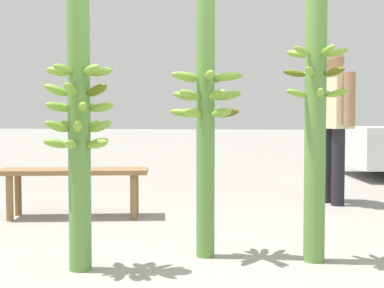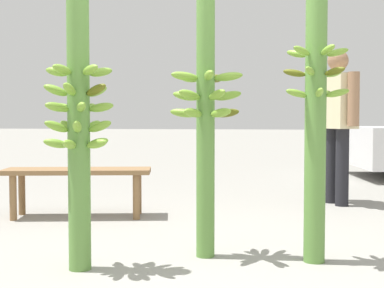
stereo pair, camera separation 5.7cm
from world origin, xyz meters
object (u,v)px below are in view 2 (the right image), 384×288
object	(u,v)px
banana_stalk_left	(79,126)
vendor_person	(337,114)
banana_stalk_center	(206,113)
banana_stalk_right	(315,118)
market_bench	(78,176)

from	to	relation	value
banana_stalk_left	vendor_person	xyz separation A→B (m)	(1.68, 2.64, 0.09)
banana_stalk_center	vendor_person	bearing A→B (deg)	65.55
banana_stalk_left	banana_stalk_right	bearing A→B (deg)	16.15
banana_stalk_center	banana_stalk_right	distance (m)	0.66
market_bench	banana_stalk_right	bearing A→B (deg)	-42.49
banana_stalk_right	market_bench	size ratio (longest dim) A/B	1.26
banana_stalk_center	vendor_person	size ratio (longest dim) A/B	1.12
banana_stalk_right	market_bench	xyz separation A→B (m)	(-1.95, 1.16, -0.51)
vendor_person	market_bench	bearing A→B (deg)	90.41
vendor_person	banana_stalk_center	bearing A→B (deg)	130.69
banana_stalk_left	market_bench	bearing A→B (deg)	111.95
banana_stalk_left	banana_stalk_center	world-z (taller)	banana_stalk_center
banana_stalk_center	banana_stalk_right	size ratio (longest dim) A/B	1.04
banana_stalk_right	vendor_person	bearing A→B (deg)	81.09
banana_stalk_right	vendor_person	distance (m)	2.28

